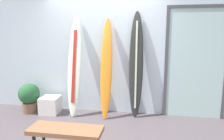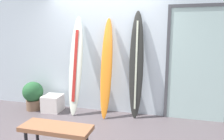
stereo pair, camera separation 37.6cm
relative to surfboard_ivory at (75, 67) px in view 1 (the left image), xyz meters
name	(u,v)px [view 1 (the left image)]	position (x,y,z in m)	size (l,w,h in m)	color
ground	(90,137)	(0.58, -0.93, -1.04)	(8.00, 8.00, 0.04)	#554B4F
wall_back	(105,47)	(0.58, 0.37, 0.38)	(7.20, 0.20, 2.80)	silver
surfboard_ivory	(75,67)	(0.00, 0.00, 0.00)	(0.29, 0.51, 2.06)	silver
surfboard_sunset	(106,69)	(0.67, 0.00, -0.03)	(0.24, 0.49, 2.01)	orange
surfboard_charcoal	(136,65)	(1.26, 0.10, 0.05)	(0.29, 0.29, 2.14)	#282826
display_block_left	(50,105)	(-0.55, -0.06, -0.84)	(0.40, 0.40, 0.36)	white
glass_door	(196,61)	(2.42, 0.25, 0.13)	(1.20, 0.06, 2.23)	silver
potted_plant	(29,96)	(-1.02, -0.09, -0.66)	(0.45, 0.45, 0.64)	brown
bench	(66,133)	(0.46, -1.67, -0.60)	(0.97, 0.35, 0.48)	#935D3D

